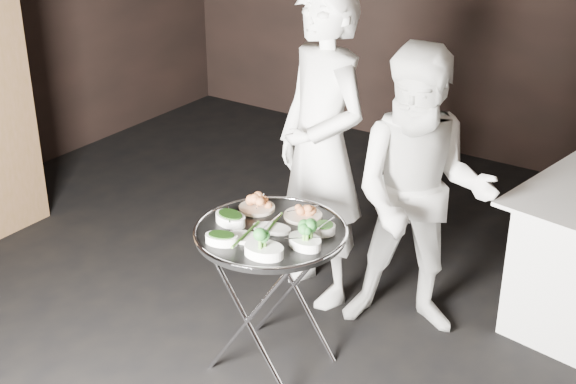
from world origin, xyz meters
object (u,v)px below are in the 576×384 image
Objects in this scene: waiter_left at (322,148)px; waiter_right at (421,195)px; serving_tray at (271,232)px; tray_stand at (271,293)px.

waiter_right is (0.63, -0.01, -0.12)m from waiter_left.
waiter_right is (0.44, 0.75, 0.02)m from serving_tray.
waiter_left is (-0.18, 0.76, 0.50)m from tray_stand.
waiter_left is at bearing 103.67° from tray_stand.
waiter_right reaches higher than tray_stand.
waiter_right is at bearing 59.28° from serving_tray.
waiter_left reaches higher than serving_tray.
serving_tray is at bearing -143.59° from waiter_right.
tray_stand is 0.48× the size of waiter_right.
waiter_right is (0.44, 0.75, 0.38)m from tray_stand.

